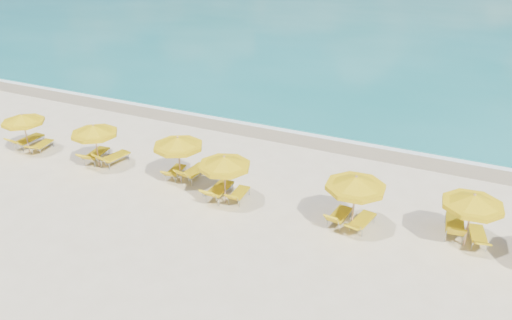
% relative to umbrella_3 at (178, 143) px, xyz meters
% --- Properties ---
extents(ground_plane, '(120.00, 120.00, 0.00)m').
position_rel_umbrella_3_xyz_m(ground_plane, '(3.17, -0.26, -1.91)').
color(ground_plane, beige).
extents(ocean, '(120.00, 80.00, 0.30)m').
position_rel_umbrella_3_xyz_m(ocean, '(3.17, 47.74, -1.91)').
color(ocean, '#147371').
rests_on(ocean, ground).
extents(wet_sand_band, '(120.00, 2.60, 0.01)m').
position_rel_umbrella_3_xyz_m(wet_sand_band, '(3.17, 7.14, -1.91)').
color(wet_sand_band, tan).
rests_on(wet_sand_band, ground).
extents(foam_line, '(120.00, 1.20, 0.03)m').
position_rel_umbrella_3_xyz_m(foam_line, '(3.17, 7.94, -1.91)').
color(foam_line, white).
rests_on(foam_line, ground).
extents(whitecap_near, '(14.00, 0.36, 0.05)m').
position_rel_umbrella_3_xyz_m(whitecap_near, '(-2.83, 16.74, -1.91)').
color(whitecap_near, white).
rests_on(whitecap_near, ground).
extents(whitecap_far, '(18.00, 0.30, 0.05)m').
position_rel_umbrella_3_xyz_m(whitecap_far, '(11.17, 23.74, -1.91)').
color(whitecap_far, white).
rests_on(whitecap_far, ground).
extents(umbrella_1, '(2.47, 2.47, 2.08)m').
position_rel_umbrella_3_xyz_m(umbrella_1, '(-8.70, -0.55, -0.14)').
color(umbrella_1, tan).
rests_on(umbrella_1, ground).
extents(umbrella_2, '(2.61, 2.61, 2.18)m').
position_rel_umbrella_3_xyz_m(umbrella_2, '(-4.35, -0.36, -0.05)').
color(umbrella_2, tan).
rests_on(umbrella_2, ground).
extents(umbrella_3, '(2.42, 2.42, 2.24)m').
position_rel_umbrella_3_xyz_m(umbrella_3, '(0.00, 0.00, 0.00)').
color(umbrella_3, tan).
rests_on(umbrella_3, ground).
extents(umbrella_4, '(2.26, 2.26, 2.19)m').
position_rel_umbrella_3_xyz_m(umbrella_4, '(2.69, -0.77, -0.04)').
color(umbrella_4, tan).
rests_on(umbrella_4, ground).
extents(umbrella_5, '(2.89, 2.89, 2.31)m').
position_rel_umbrella_3_xyz_m(umbrella_5, '(7.97, -0.41, 0.06)').
color(umbrella_5, tan).
rests_on(umbrella_5, ground).
extents(umbrella_6, '(2.67, 2.67, 2.18)m').
position_rel_umbrella_3_xyz_m(umbrella_6, '(11.98, 0.23, -0.05)').
color(umbrella_6, tan).
rests_on(umbrella_6, ground).
extents(lounger_1_left, '(0.72, 1.97, 0.89)m').
position_rel_umbrella_3_xyz_m(lounger_1_left, '(-9.22, -0.09, -1.67)').
color(lounger_1_left, '#A5A8AD').
rests_on(lounger_1_left, ground).
extents(lounger_1_right, '(0.81, 1.71, 0.67)m').
position_rel_umbrella_3_xyz_m(lounger_1_right, '(-8.22, -0.14, -1.71)').
color(lounger_1_right, '#A5A8AD').
rests_on(lounger_1_right, ground).
extents(lounger_2_left, '(0.89, 1.98, 0.86)m').
position_rel_umbrella_3_xyz_m(lounger_2_left, '(-4.88, 0.06, -1.67)').
color(lounger_2_left, '#A5A8AD').
rests_on(lounger_2_left, ground).
extents(lounger_2_right, '(0.92, 1.90, 0.90)m').
position_rel_umbrella_3_xyz_m(lounger_2_right, '(-3.86, 0.18, -1.67)').
color(lounger_2_right, '#A5A8AD').
rests_on(lounger_2_right, ground).
extents(lounger_3_left, '(0.71, 1.62, 0.74)m').
position_rel_umbrella_3_xyz_m(lounger_3_left, '(-0.47, 0.27, -1.71)').
color(lounger_3_left, '#A5A8AD').
rests_on(lounger_3_left, ground).
extents(lounger_3_right, '(0.80, 1.96, 0.92)m').
position_rel_umbrella_3_xyz_m(lounger_3_right, '(0.42, 0.49, -1.67)').
color(lounger_3_right, '#A5A8AD').
rests_on(lounger_3_right, ground).
extents(lounger_4_left, '(0.70, 1.97, 0.91)m').
position_rel_umbrella_3_xyz_m(lounger_4_left, '(2.25, -0.50, -1.66)').
color(lounger_4_left, '#A5A8AD').
rests_on(lounger_4_left, ground).
extents(lounger_4_right, '(0.63, 1.62, 0.75)m').
position_rel_umbrella_3_xyz_m(lounger_4_right, '(3.11, -0.35, -1.71)').
color(lounger_4_right, '#A5A8AD').
rests_on(lounger_4_right, ground).
extents(lounger_5_left, '(0.76, 1.73, 0.84)m').
position_rel_umbrella_3_xyz_m(lounger_5_left, '(7.43, -0.25, -1.69)').
color(lounger_5_left, '#A5A8AD').
rests_on(lounger_5_left, ground).
extents(lounger_5_right, '(0.90, 1.85, 0.65)m').
position_rel_umbrella_3_xyz_m(lounger_5_right, '(8.32, -0.22, -1.70)').
color(lounger_5_right, '#A5A8AD').
rests_on(lounger_5_right, ground).
extents(lounger_6_left, '(0.85, 2.00, 0.97)m').
position_rel_umbrella_3_xyz_m(lounger_6_left, '(11.55, 0.82, -1.66)').
color(lounger_6_left, '#A5A8AD').
rests_on(lounger_6_left, ground).
extents(lounger_6_right, '(0.88, 1.77, 0.66)m').
position_rel_umbrella_3_xyz_m(lounger_6_right, '(12.38, 0.62, -1.71)').
color(lounger_6_right, '#A5A8AD').
rests_on(lounger_6_right, ground).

